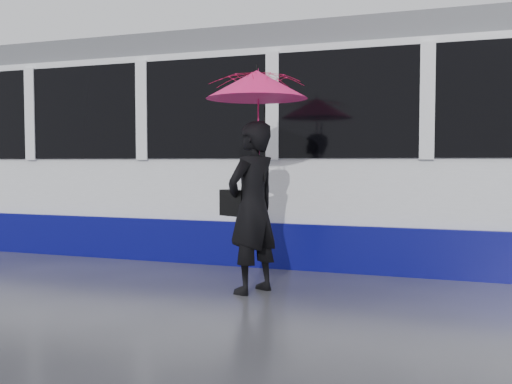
% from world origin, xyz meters
% --- Properties ---
extents(ground, '(90.00, 90.00, 0.00)m').
position_xyz_m(ground, '(0.00, 0.00, 0.00)').
color(ground, '#2F2F34').
rests_on(ground, ground).
extents(rails, '(34.00, 1.51, 0.02)m').
position_xyz_m(rails, '(0.00, 2.50, 0.01)').
color(rails, '#3F3D38').
rests_on(rails, ground).
extents(tram, '(26.00, 2.56, 3.35)m').
position_xyz_m(tram, '(2.47, 2.50, 1.64)').
color(tram, white).
rests_on(tram, ground).
extents(woman, '(0.69, 0.81, 1.89)m').
position_xyz_m(woman, '(0.20, -0.18, 0.95)').
color(woman, black).
rests_on(woman, ground).
extents(umbrella, '(1.46, 1.46, 1.28)m').
position_xyz_m(umbrella, '(0.25, -0.18, 2.08)').
color(umbrella, '#E41352').
rests_on(umbrella, ground).
extents(handbag, '(0.37, 0.27, 0.47)m').
position_xyz_m(handbag, '(-0.02, -0.16, 0.99)').
color(handbag, black).
rests_on(handbag, ground).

